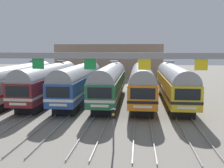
{
  "coord_description": "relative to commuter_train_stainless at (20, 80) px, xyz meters",
  "views": [
    {
      "loc": [
        5.52,
        -32.25,
        6.71
      ],
      "look_at": [
        1.99,
        2.41,
        2.0
      ],
      "focal_mm": 41.28,
      "sensor_mm": 36.0,
      "label": 1
    }
  ],
  "objects": [
    {
      "name": "commuter_train_green",
      "position": [
        11.95,
        0.0,
        0.0
      ],
      "size": [
        2.88,
        18.06,
        5.05
      ],
      "color": "#236B42",
      "rests_on": "ground"
    },
    {
      "name": "commuter_train_stainless",
      "position": [
        0.0,
        0.0,
        0.0
      ],
      "size": [
        2.88,
        18.06,
        5.05
      ],
      "color": "#B2B5BA",
      "rests_on": "ground"
    },
    {
      "name": "commuter_train_orange",
      "position": [
        15.93,
        0.0,
        0.0
      ],
      "size": [
        2.88,
        18.06,
        5.05
      ],
      "color": "orange",
      "rests_on": "ground"
    },
    {
      "name": "maintenance_building",
      "position": [
        8.41,
        32.37,
        1.26
      ],
      "size": [
        25.57,
        10.0,
        7.9
      ],
      "primitive_type": "cube",
      "color": "gray",
      "rests_on": "ground"
    },
    {
      "name": "yard_signal_mast",
      "position": [
        13.94,
        -16.18,
        -0.64
      ],
      "size": [
        0.28,
        0.35,
        2.94
      ],
      "color": "#59595E",
      "rests_on": "ground"
    },
    {
      "name": "commuter_train_yellow",
      "position": [
        19.91,
        0.0,
        0.0
      ],
      "size": [
        2.88,
        18.06,
        5.05
      ],
      "color": "gold",
      "rests_on": "ground"
    },
    {
      "name": "track_bed",
      "position": [
        9.96,
        17.0,
        -2.61
      ],
      "size": [
        21.42,
        70.0,
        0.15
      ],
      "color": "gray",
      "rests_on": "ground"
    },
    {
      "name": "commuter_train_maroon",
      "position": [
        3.98,
        0.0,
        0.0
      ],
      "size": [
        2.88,
        18.06,
        5.05
      ],
      "color": "maroon",
      "rests_on": "ground"
    },
    {
      "name": "ground_plane",
      "position": [
        9.96,
        0.0,
        -2.69
      ],
      "size": [
        160.0,
        160.0,
        0.0
      ],
      "primitive_type": "plane",
      "color": "gray"
    },
    {
      "name": "commuter_train_blue",
      "position": [
        7.97,
        0.0,
        0.0
      ],
      "size": [
        2.88,
        18.06,
        5.05
      ],
      "color": "#284C9E",
      "rests_on": "ground"
    },
    {
      "name": "catenary_gantry",
      "position": [
        9.96,
        -13.5,
        2.65
      ],
      "size": [
        25.15,
        0.44,
        6.97
      ],
      "color": "gray",
      "rests_on": "ground"
    }
  ]
}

